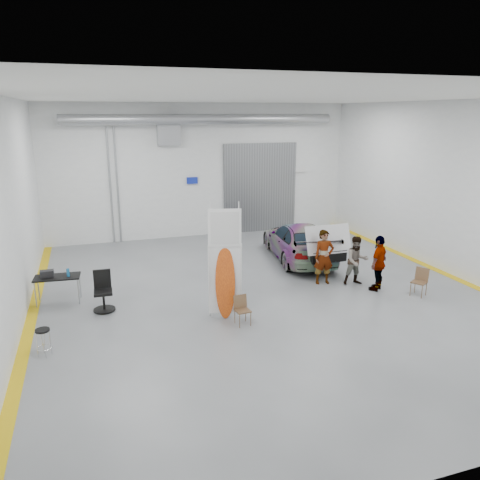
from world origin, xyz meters
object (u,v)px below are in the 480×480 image
object	(u,v)px
work_table	(54,277)
person_b	(357,261)
office_chair	(103,293)
folding_chair_near	(243,316)
person_a	(324,257)
shop_stool	(44,343)
sedan_car	(299,241)
folding_chair_far	(418,287)
surfboard_display	(227,272)
person_c	(379,263)

from	to	relation	value
work_table	person_b	bearing A→B (deg)	-8.80
person_b	office_chair	distance (m)	8.13
folding_chair_near	person_a	bearing A→B (deg)	25.62
person_a	office_chair	bearing A→B (deg)	-172.73
person_b	shop_stool	bearing A→B (deg)	-161.04
person_b	folding_chair_near	world-z (taller)	person_b
sedan_car	folding_chair_far	distance (m)	5.09
person_a	surfboard_display	xyz separation A→B (m)	(-3.83, -1.56, 0.41)
person_b	folding_chair_near	size ratio (longest dim) A/B	2.07
person_c	work_table	size ratio (longest dim) A/B	1.34
folding_chair_near	office_chair	xyz separation A→B (m)	(-3.53, 2.19, 0.26)
person_a	person_b	world-z (taller)	person_a
sedan_car	person_a	world-z (taller)	person_a
person_c	office_chair	size ratio (longest dim) A/B	1.57
surfboard_display	office_chair	bearing A→B (deg)	168.47
person_a	folding_chair_near	distance (m)	4.25
person_b	shop_stool	size ratio (longest dim) A/B	2.41
person_a	shop_stool	size ratio (longest dim) A/B	2.70
sedan_car	surfboard_display	bearing A→B (deg)	54.18
person_b	shop_stool	world-z (taller)	person_b
folding_chair_far	shop_stool	bearing A→B (deg)	-118.29
person_c	shop_stool	distance (m)	10.05
surfboard_display	person_a	bearing A→B (deg)	36.32
folding_chair_near	shop_stool	size ratio (longest dim) A/B	1.17
shop_stool	office_chair	distance (m)	2.76
folding_chair_near	surfboard_display	bearing A→B (deg)	105.69
office_chair	folding_chair_near	bearing A→B (deg)	-29.92
shop_stool	person_c	bearing A→B (deg)	6.98
folding_chair_far	office_chair	world-z (taller)	office_chair
work_table	folding_chair_far	bearing A→B (deg)	-15.46
person_b	work_table	xyz separation A→B (m)	(-9.45, 1.46, 0.00)
work_table	person_a	bearing A→B (deg)	-7.06
shop_stool	folding_chair_near	bearing A→B (deg)	1.64
sedan_car	surfboard_display	xyz separation A→B (m)	(-4.22, -4.33, 0.62)
shop_stool	work_table	size ratio (longest dim) A/B	0.50
sedan_car	work_table	size ratio (longest dim) A/B	3.61
surfboard_display	folding_chair_near	distance (m)	1.27
surfboard_display	office_chair	world-z (taller)	surfboard_display
surfboard_display	shop_stool	world-z (taller)	surfboard_display
person_c	office_chair	distance (m)	8.58
shop_stool	office_chair	world-z (taller)	office_chair
sedan_car	folding_chair_far	bearing A→B (deg)	120.74
person_a	person_c	xyz separation A→B (m)	(1.38, -1.10, -0.01)
person_c	folding_chair_far	distance (m)	1.41
shop_stool	sedan_car	bearing A→B (deg)	29.53
person_b	surfboard_display	world-z (taller)	surfboard_display
office_chair	shop_stool	bearing A→B (deg)	-120.19
surfboard_display	work_table	world-z (taller)	surfboard_display
shop_stool	work_table	bearing A→B (deg)	87.92
office_chair	person_c	bearing A→B (deg)	-5.55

